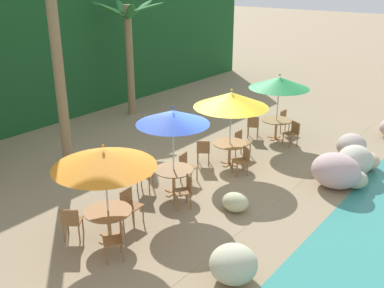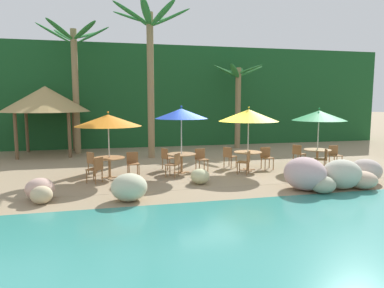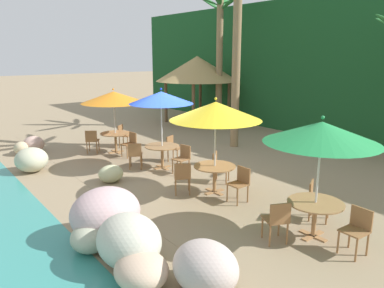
{
  "view_description": "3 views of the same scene",
  "coord_description": "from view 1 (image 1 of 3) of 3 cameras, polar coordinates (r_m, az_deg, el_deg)",
  "views": [
    {
      "loc": [
        -9.72,
        -7.4,
        5.93
      ],
      "look_at": [
        0.17,
        0.28,
        1.05
      ],
      "focal_mm": 41.84,
      "sensor_mm": 36.0,
      "label": 1
    },
    {
      "loc": [
        -3.79,
        -13.1,
        2.76
      ],
      "look_at": [
        -0.53,
        0.47,
        1.04
      ],
      "focal_mm": 33.08,
      "sensor_mm": 36.0,
      "label": 2
    },
    {
      "loc": [
        8.55,
        -6.33,
        3.58
      ],
      "look_at": [
        0.42,
        0.03,
        1.07
      ],
      "focal_mm": 34.74,
      "sensor_mm": 36.0,
      "label": 3
    }
  ],
  "objects": [
    {
      "name": "ground_plane",
      "position": [
        13.58,
        0.5,
        -4.59
      ],
      "size": [
        120.0,
        120.0,
        0.0
      ],
      "primitive_type": "plane",
      "color": "#937F60"
    },
    {
      "name": "dining_table_blue",
      "position": [
        12.55,
        -2.35,
        -3.76
      ],
      "size": [
        1.1,
        1.1,
        0.74
      ],
      "color": "#A37547",
      "rests_on": "ground"
    },
    {
      "name": "chair_yellow_left",
      "position": [
        13.82,
        6.52,
        -1.92
      ],
      "size": [
        0.59,
        0.59,
        0.87
      ],
      "color": "olive",
      "rests_on": "ground"
    },
    {
      "name": "umbrella_green",
      "position": [
        16.53,
        11.07,
        7.68
      ],
      "size": [
        2.19,
        2.19,
        2.47
      ],
      "color": "silver",
      "rests_on": "ground"
    },
    {
      "name": "chair_blue_inland",
      "position": [
        12.74,
        -6.16,
        -3.98
      ],
      "size": [
        0.57,
        0.56,
        0.87
      ],
      "color": "olive",
      "rests_on": "ground"
    },
    {
      "name": "chair_yellow_seaward",
      "position": [
        15.22,
        6.26,
        0.33
      ],
      "size": [
        0.42,
        0.43,
        0.87
      ],
      "color": "olive",
      "rests_on": "ground"
    },
    {
      "name": "rock_seawall",
      "position": [
        13.22,
        17.16,
        -4.5
      ],
      "size": [
        17.79,
        3.07,
        1.03
      ],
      "color": "tan",
      "rests_on": "ground"
    },
    {
      "name": "palm_tree_second",
      "position": [
        13.81,
        -17.45,
        16.07
      ],
      "size": [
        3.69,
        3.78,
        7.08
      ],
      "color": "olive",
      "rests_on": "ground"
    },
    {
      "name": "dining_table_green",
      "position": [
        16.95,
        10.7,
        2.65
      ],
      "size": [
        1.1,
        1.1,
        0.74
      ],
      "color": "#A37547",
      "rests_on": "ground"
    },
    {
      "name": "chair_green_inland",
      "position": [
        16.91,
        7.8,
        2.43
      ],
      "size": [
        0.57,
        0.57,
        0.87
      ],
      "color": "olive",
      "rests_on": "ground"
    },
    {
      "name": "umbrella_blue",
      "position": [
        11.95,
        -2.47,
        3.43
      ],
      "size": [
        2.0,
        2.0,
        2.57
      ],
      "color": "silver",
      "rests_on": "ground"
    },
    {
      "name": "umbrella_yellow",
      "position": [
        13.96,
        5.03,
        5.65
      ],
      "size": [
        2.36,
        2.36,
        2.53
      ],
      "color": "silver",
      "rests_on": "ground"
    },
    {
      "name": "chair_blue_left",
      "position": [
        11.88,
        -0.85,
        -5.81
      ],
      "size": [
        0.59,
        0.59,
        0.87
      ],
      "color": "olive",
      "rests_on": "ground"
    },
    {
      "name": "terrace_deck",
      "position": [
        13.58,
        0.5,
        -4.57
      ],
      "size": [
        18.0,
        5.2,
        0.01
      ],
      "color": "#937F60",
      "rests_on": "ground"
    },
    {
      "name": "chair_green_seaward",
      "position": [
        17.73,
        11.83,
        3.05
      ],
      "size": [
        0.44,
        0.45,
        0.87
      ],
      "color": "olive",
      "rests_on": "ground"
    },
    {
      "name": "palm_tree_third",
      "position": [
        19.3,
        -8.11,
        13.2
      ],
      "size": [
        2.97,
        2.68,
        4.79
      ],
      "color": "olive",
      "rests_on": "ground"
    },
    {
      "name": "dining_table_orange",
      "position": [
        10.68,
        -10.6,
        -8.93
      ],
      "size": [
        1.1,
        1.1,
        0.74
      ],
      "color": "#A37547",
      "rests_on": "ground"
    },
    {
      "name": "chair_orange_inland",
      "position": [
        10.85,
        -15.13,
        -9.47
      ],
      "size": [
        0.59,
        0.59,
        0.87
      ],
      "color": "olive",
      "rests_on": "ground"
    },
    {
      "name": "chair_green_left",
      "position": [
        16.41,
        12.73,
        1.5
      ],
      "size": [
        0.56,
        0.56,
        0.87
      ],
      "color": "olive",
      "rests_on": "ground"
    },
    {
      "name": "foliage_backdrop",
      "position": [
        19.29,
        -21.67,
        11.11
      ],
      "size": [
        28.0,
        2.4,
        6.0
      ],
      "color": "#194C23",
      "rests_on": "ground"
    },
    {
      "name": "dining_table_yellow",
      "position": [
        14.46,
        4.83,
        -0.34
      ],
      "size": [
        1.1,
        1.1,
        0.74
      ],
      "color": "#A37547",
      "rests_on": "ground"
    },
    {
      "name": "chair_orange_seaward",
      "position": [
        11.32,
        -7.95,
        -7.49
      ],
      "size": [
        0.45,
        0.46,
        0.87
      ],
      "color": "olive",
      "rests_on": "ground"
    },
    {
      "name": "chair_orange_left",
      "position": [
        10.02,
        -9.54,
        -11.76
      ],
      "size": [
        0.59,
        0.59,
        0.87
      ],
      "color": "olive",
      "rests_on": "ground"
    },
    {
      "name": "chair_yellow_inland",
      "position": [
        14.4,
        1.45,
        -0.79
      ],
      "size": [
        0.59,
        0.59,
        0.87
      ],
      "color": "olive",
      "rests_on": "ground"
    },
    {
      "name": "chair_blue_seaward",
      "position": [
        13.3,
        -0.73,
        -2.73
      ],
      "size": [
        0.48,
        0.48,
        0.87
      ],
      "color": "olive",
      "rests_on": "ground"
    },
    {
      "name": "umbrella_orange",
      "position": [
        10.04,
        -11.16,
        -1.78
      ],
      "size": [
        2.34,
        2.34,
        2.38
      ],
      "color": "silver",
      "rests_on": "ground"
    }
  ]
}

